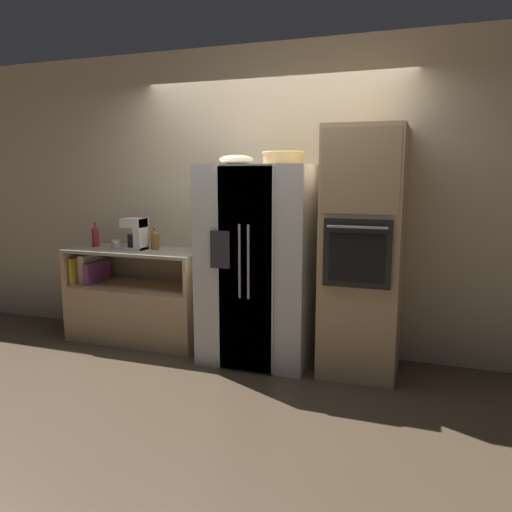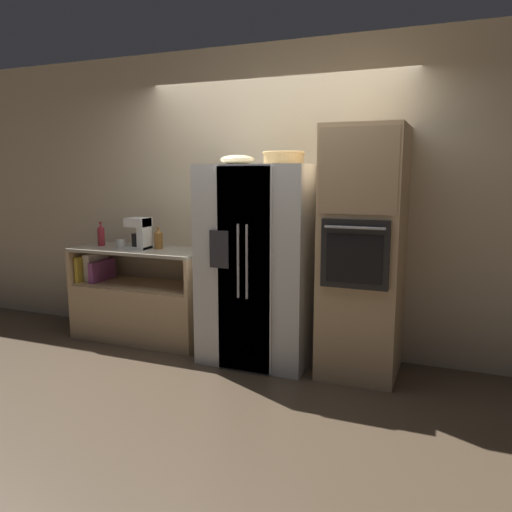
# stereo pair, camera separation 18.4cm
# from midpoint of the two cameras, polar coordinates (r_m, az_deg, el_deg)

# --- Properties ---
(ground_plane) EXTENTS (20.00, 20.00, 0.00)m
(ground_plane) POSITION_cam_midpoint_polar(r_m,az_deg,el_deg) (4.59, 1.53, -11.58)
(ground_plane) COLOR #4C3D2D
(wall_back) EXTENTS (12.00, 0.06, 2.80)m
(wall_back) POSITION_cam_midpoint_polar(r_m,az_deg,el_deg) (4.68, 3.37, 6.39)
(wall_back) COLOR beige
(wall_back) RESTS_ON ground_plane
(counter_left) EXTENTS (1.37, 0.58, 0.92)m
(counter_left) POSITION_cam_midpoint_polar(r_m,az_deg,el_deg) (5.14, -11.96, -5.56)
(counter_left) COLOR tan
(counter_left) RESTS_ON ground_plane
(refrigerator) EXTENTS (0.95, 0.77, 1.72)m
(refrigerator) POSITION_cam_midpoint_polar(r_m,az_deg,el_deg) (4.37, 1.67, -0.94)
(refrigerator) COLOR silver
(refrigerator) RESTS_ON ground_plane
(wall_oven) EXTENTS (0.62, 0.74, 2.02)m
(wall_oven) POSITION_cam_midpoint_polar(r_m,az_deg,el_deg) (4.15, 13.37, 0.35)
(wall_oven) COLOR tan
(wall_oven) RESTS_ON ground_plane
(wicker_basket) EXTENTS (0.36, 0.36, 0.11)m
(wicker_basket) POSITION_cam_midpoint_polar(r_m,az_deg,el_deg) (4.30, 4.43, 11.18)
(wicker_basket) COLOR tan
(wicker_basket) RESTS_ON refrigerator
(fruit_bowl) EXTENTS (0.30, 0.30, 0.08)m
(fruit_bowl) POSITION_cam_midpoint_polar(r_m,az_deg,el_deg) (4.40, -0.94, 10.94)
(fruit_bowl) COLOR beige
(fruit_bowl) RESTS_ON refrigerator
(bottle_tall) EXTENTS (0.08, 0.08, 0.22)m
(bottle_tall) POSITION_cam_midpoint_polar(r_m,az_deg,el_deg) (4.94, -10.05, 1.97)
(bottle_tall) COLOR brown
(bottle_tall) RESTS_ON counter_left
(bottle_short) EXTENTS (0.07, 0.07, 0.25)m
(bottle_short) POSITION_cam_midpoint_polar(r_m,az_deg,el_deg) (5.30, -16.35, 2.32)
(bottle_short) COLOR maroon
(bottle_short) RESTS_ON counter_left
(mug) EXTENTS (0.12, 0.09, 0.08)m
(mug) POSITION_cam_midpoint_polar(r_m,az_deg,el_deg) (5.10, -14.18, 1.38)
(mug) COLOR silver
(mug) RESTS_ON counter_left
(coffee_maker) EXTENTS (0.21, 0.19, 0.30)m
(coffee_maker) POSITION_cam_midpoint_polar(r_m,az_deg,el_deg) (4.98, -12.05, 2.69)
(coffee_maker) COLOR white
(coffee_maker) RESTS_ON counter_left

